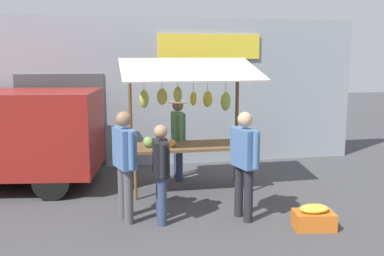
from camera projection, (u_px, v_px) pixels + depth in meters
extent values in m
plane|color=#424244|center=(189.00, 190.00, 8.42)|extent=(40.00, 40.00, 0.00)
cube|color=#8C939E|center=(171.00, 92.00, 10.28)|extent=(9.00, 0.25, 3.40)
cube|color=yellow|center=(210.00, 47.00, 10.14)|extent=(2.40, 0.06, 0.56)
cube|color=#47474C|center=(61.00, 121.00, 9.75)|extent=(1.90, 0.04, 2.10)
cube|color=brown|center=(189.00, 146.00, 8.28)|extent=(2.20, 0.90, 0.05)
cylinder|color=brown|center=(136.00, 177.00, 7.77)|extent=(0.06, 0.06, 0.83)
cylinder|color=brown|center=(248.00, 171.00, 8.18)|extent=(0.06, 0.06, 0.83)
cylinder|color=brown|center=(133.00, 166.00, 8.53)|extent=(0.06, 0.06, 0.83)
cylinder|color=brown|center=(235.00, 161.00, 8.94)|extent=(0.06, 0.06, 0.83)
cylinder|color=brown|center=(131.00, 128.00, 8.41)|extent=(0.07, 0.07, 2.35)
cylinder|color=brown|center=(237.00, 124.00, 8.83)|extent=(0.07, 0.07, 2.35)
cylinder|color=brown|center=(185.00, 76.00, 8.46)|extent=(2.12, 0.06, 0.06)
cube|color=beige|center=(190.00, 69.00, 7.91)|extent=(2.50, 1.46, 0.39)
cylinder|color=brown|center=(226.00, 84.00, 8.64)|extent=(0.01, 0.01, 0.31)
ellipsoid|color=#B2CC4C|center=(226.00, 101.00, 8.70)|extent=(0.23, 0.20, 0.38)
cylinder|color=brown|center=(208.00, 83.00, 8.57)|extent=(0.01, 0.01, 0.29)
ellipsoid|color=yellow|center=(208.00, 99.00, 8.62)|extent=(0.19, 0.15, 0.32)
cylinder|color=brown|center=(193.00, 84.00, 8.53)|extent=(0.01, 0.01, 0.29)
ellipsoid|color=yellow|center=(193.00, 98.00, 8.57)|extent=(0.16, 0.18, 0.28)
cylinder|color=brown|center=(178.00, 81.00, 8.40)|extent=(0.01, 0.01, 0.19)
ellipsoid|color=#B2CC4C|center=(178.00, 94.00, 8.44)|extent=(0.23, 0.24, 0.29)
cylinder|color=brown|center=(162.00, 82.00, 8.37)|extent=(0.01, 0.01, 0.22)
ellipsoid|color=gold|center=(162.00, 97.00, 8.41)|extent=(0.23, 0.20, 0.32)
cylinder|color=brown|center=(144.00, 83.00, 8.31)|extent=(0.01, 0.01, 0.24)
ellipsoid|color=#B2CC4C|center=(144.00, 99.00, 8.36)|extent=(0.25, 0.24, 0.35)
sphere|color=#729E4C|center=(148.00, 142.00, 8.05)|extent=(0.20, 0.20, 0.20)
ellipsoid|color=orange|center=(172.00, 143.00, 8.08)|extent=(0.22, 0.26, 0.14)
cylinder|color=navy|center=(177.00, 159.00, 9.20)|extent=(0.14, 0.14, 0.82)
cylinder|color=navy|center=(179.00, 162.00, 8.93)|extent=(0.14, 0.14, 0.82)
cube|color=#518C5B|center=(178.00, 127.00, 8.95)|extent=(0.22, 0.50, 0.58)
cylinder|color=#518C5B|center=(175.00, 123.00, 9.25)|extent=(0.09, 0.09, 0.54)
cylinder|color=#518C5B|center=(181.00, 128.00, 8.65)|extent=(0.09, 0.09, 0.54)
sphere|color=#8C664C|center=(178.00, 106.00, 8.88)|extent=(0.23, 0.23, 0.23)
cylinder|color=beige|center=(178.00, 102.00, 8.87)|extent=(0.43, 0.43, 0.02)
cylinder|color=navy|center=(162.00, 201.00, 6.60)|extent=(0.14, 0.14, 0.75)
cylinder|color=navy|center=(161.00, 196.00, 6.84)|extent=(0.14, 0.14, 0.75)
cube|color=black|center=(161.00, 158.00, 6.62)|extent=(0.24, 0.46, 0.53)
cylinder|color=black|center=(163.00, 161.00, 6.34)|extent=(0.09, 0.09, 0.49)
cylinder|color=black|center=(159.00, 152.00, 6.90)|extent=(0.09, 0.09, 0.49)
sphere|color=#A87A5B|center=(161.00, 132.00, 6.55)|extent=(0.21, 0.21, 0.21)
cylinder|color=#232328|center=(248.00, 196.00, 6.73)|extent=(0.14, 0.14, 0.84)
cylinder|color=#232328|center=(239.00, 191.00, 6.98)|extent=(0.14, 0.14, 0.84)
cube|color=#476B9E|center=(244.00, 148.00, 6.74)|extent=(0.34, 0.55, 0.60)
cylinder|color=#476B9E|center=(256.00, 150.00, 6.46)|extent=(0.09, 0.09, 0.55)
cylinder|color=#476B9E|center=(234.00, 143.00, 7.02)|extent=(0.09, 0.09, 0.55)
sphere|color=tan|center=(245.00, 119.00, 6.67)|extent=(0.23, 0.23, 0.23)
cylinder|color=#4C4C51|center=(129.00, 197.00, 6.65)|extent=(0.14, 0.14, 0.85)
cylinder|color=#4C4C51|center=(123.00, 192.00, 6.90)|extent=(0.14, 0.14, 0.85)
cube|color=#476B9E|center=(124.00, 148.00, 6.66)|extent=(0.35, 0.55, 0.60)
cylinder|color=#476B9E|center=(131.00, 151.00, 6.38)|extent=(0.09, 0.09, 0.55)
cylinder|color=#476B9E|center=(118.00, 143.00, 6.93)|extent=(0.09, 0.09, 0.55)
sphere|color=#8C664C|center=(124.00, 119.00, 6.59)|extent=(0.23, 0.23, 0.23)
cylinder|color=black|center=(51.00, 182.00, 7.79)|extent=(0.68, 0.28, 0.66)
cylinder|color=black|center=(72.00, 160.00, 9.43)|extent=(0.68, 0.28, 0.66)
cube|color=#D1661E|center=(314.00, 220.00, 6.51)|extent=(0.64, 0.47, 0.26)
ellipsoid|color=yellow|center=(314.00, 209.00, 6.49)|extent=(0.45, 0.29, 0.12)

